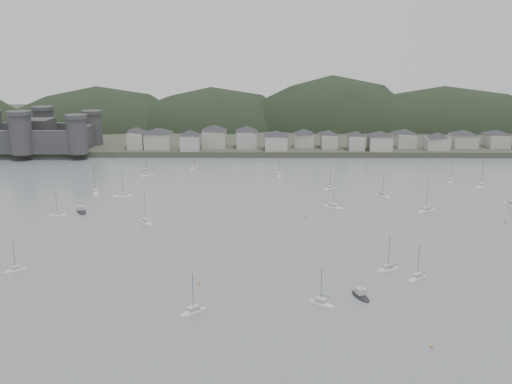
{
  "coord_description": "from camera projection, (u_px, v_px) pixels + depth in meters",
  "views": [
    {
      "loc": [
        1.45,
        -123.21,
        56.8
      ],
      "look_at": [
        0.0,
        75.0,
        6.0
      ],
      "focal_mm": 40.13,
      "sensor_mm": 36.0,
      "label": 1
    }
  ],
  "objects": [
    {
      "name": "waterfront_town",
      "position": [
        351.0,
        138.0,
        308.55
      ],
      "size": [
        451.48,
        28.46,
        12.92
      ],
      "color": "#A1A093",
      "rests_on": "far_shore_land"
    },
    {
      "name": "ground",
      "position": [
        254.0,
        296.0,
        133.46
      ],
      "size": [
        900.0,
        900.0,
        0.0
      ],
      "primitive_type": "plane",
      "color": "slate",
      "rests_on": "ground"
    },
    {
      "name": "moored_fleet",
      "position": [
        244.0,
        215.0,
        196.79
      ],
      "size": [
        266.89,
        171.64,
        13.2
      ],
      "color": "silver",
      "rests_on": "ground"
    },
    {
      "name": "forested_ridge",
      "position": [
        265.0,
        147.0,
        397.19
      ],
      "size": [
        851.55,
        103.94,
        102.57
      ],
      "color": "black",
      "rests_on": "ground"
    },
    {
      "name": "mooring_buoys",
      "position": [
        257.0,
        226.0,
        185.48
      ],
      "size": [
        163.98,
        132.77,
        0.7
      ],
      "color": "#BD7A3F",
      "rests_on": "ground"
    },
    {
      "name": "far_shore_land",
      "position": [
        258.0,
        124.0,
        418.84
      ],
      "size": [
        900.0,
        250.0,
        3.0
      ],
      "primitive_type": "cube",
      "color": "#383D2D",
      "rests_on": "ground"
    },
    {
      "name": "motor_launch_near",
      "position": [
        361.0,
        296.0,
        133.2
      ],
      "size": [
        4.86,
        7.54,
        3.71
      ],
      "rotation": [
        0.0,
        0.0,
        0.35
      ],
      "color": "black",
      "rests_on": "ground"
    },
    {
      "name": "castle",
      "position": [
        33.0,
        134.0,
        305.75
      ],
      "size": [
        66.0,
        43.0,
        20.0
      ],
      "color": "#39393B",
      "rests_on": "far_shore_land"
    },
    {
      "name": "motor_launch_far",
      "position": [
        81.0,
        211.0,
        201.18
      ],
      "size": [
        6.13,
        8.57,
        3.93
      ],
      "rotation": [
        0.0,
        0.0,
        3.59
      ],
      "color": "black",
      "rests_on": "ground"
    }
  ]
}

